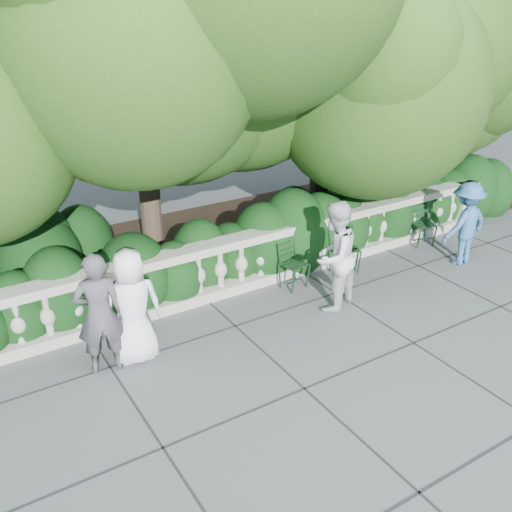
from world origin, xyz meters
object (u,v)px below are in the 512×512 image
chair_c (299,290)px  person_businessman (133,307)px  person_woman_grey (99,314)px  person_older_blue (465,224)px  person_casual_man (334,256)px  chair_e (348,274)px  chair_d (349,274)px  chair_f (424,247)px

chair_c → person_businessman: person_businessman is taller
person_woman_grey → person_older_blue: 6.82m
person_woman_grey → person_casual_man: 3.71m
chair_e → person_woman_grey: 4.81m
chair_c → person_casual_man: (0.12, -0.72, 0.90)m
chair_c → person_older_blue: size_ratio=0.53×
chair_e → person_woman_grey: person_woman_grey is taller
chair_d → person_businessman: 4.34m
person_older_blue → chair_d: bearing=-20.7°
person_businessman → person_casual_man: size_ratio=0.92×
person_woman_grey → person_older_blue: bearing=-171.0°
chair_d → person_businessman: person_businessman is taller
chair_f → person_casual_man: bearing=-150.6°
chair_e → chair_f: size_ratio=1.00×
chair_d → person_older_blue: bearing=-2.3°
chair_c → chair_f: (3.21, 0.12, 0.00)m
chair_d → person_woman_grey: size_ratio=0.48×
person_older_blue → chair_f: bearing=-89.9°
chair_d → chair_e: size_ratio=1.00×
person_woman_grey → person_casual_man: (3.69, -0.31, 0.03)m
chair_c → person_businessman: (-3.12, -0.41, 0.83)m
chair_e → person_casual_man: bearing=-154.1°
person_casual_man → chair_f: bearing=173.2°
person_businessman → person_woman_grey: person_woman_grey is taller
chair_d → person_older_blue: person_older_blue is taller
chair_d → chair_e: same height
person_casual_man → chair_e: bearing=-165.4°
person_casual_man → person_older_blue: 3.12m
chair_c → person_older_blue: person_older_blue is taller
chair_f → person_older_blue: size_ratio=0.53×
person_woman_grey → person_older_blue: (6.81, -0.31, -0.07)m
person_woman_grey → person_casual_man: size_ratio=0.96×
chair_e → chair_c: bearing=171.0°
chair_c → chair_f: bearing=-7.0°
chair_e → chair_f: (2.08, 0.09, 0.00)m
chair_d → chair_f: same height
chair_c → person_woman_grey: bearing=177.5°
chair_e → person_older_blue: bearing=-30.5°
person_businessman → chair_d: bearing=-167.2°
chair_c → person_woman_grey: 3.70m
chair_c → person_casual_man: person_casual_man is taller
chair_c → chair_e: size_ratio=1.00×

